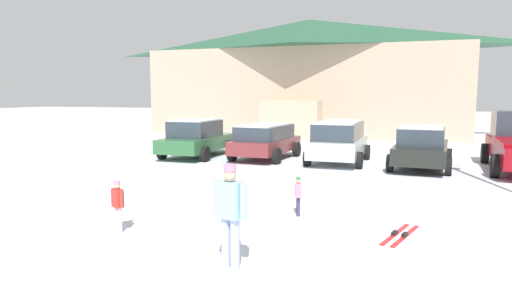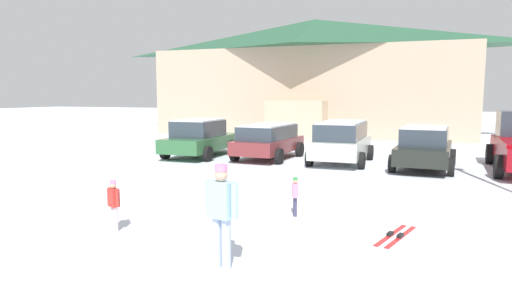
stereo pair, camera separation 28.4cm
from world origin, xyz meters
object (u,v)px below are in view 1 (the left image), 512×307
object	(u,v)px
parked_black_sedan	(421,147)
skier_child_in_red_jacket	(118,203)
skier_child_in_pink_snowsuit	(298,194)
parked_silver_wagon	(339,141)
pair_of_skis	(400,235)
skier_adult_in_blue_parka	(230,210)
parked_green_coupe	(197,138)
ski_lodge	(308,76)
parked_maroon_van	(265,140)

from	to	relation	value
parked_black_sedan	skier_child_in_red_jacket	distance (m)	12.07
skier_child_in_pink_snowsuit	parked_silver_wagon	bearing A→B (deg)	94.05
skier_child_in_red_jacket	skier_child_in_pink_snowsuit	bearing A→B (deg)	38.87
parked_silver_wagon	skier_child_in_pink_snowsuit	distance (m)	8.55
pair_of_skis	skier_child_in_red_jacket	bearing A→B (deg)	-162.17
skier_child_in_pink_snowsuit	skier_adult_in_blue_parka	world-z (taller)	skier_adult_in_blue_parka
parked_black_sedan	skier_child_in_pink_snowsuit	bearing A→B (deg)	-107.27
parked_green_coupe	skier_child_in_pink_snowsuit	bearing A→B (deg)	-50.06
skier_child_in_red_jacket	skier_adult_in_blue_parka	world-z (taller)	skier_adult_in_blue_parka
parked_green_coupe	skier_adult_in_blue_parka	distance (m)	13.45
ski_lodge	parked_silver_wagon	bearing A→B (deg)	-71.12
skier_child_in_pink_snowsuit	ski_lodge	bearing A→B (deg)	103.41
parked_green_coupe	skier_child_in_pink_snowsuit	world-z (taller)	parked_green_coupe
ski_lodge	pair_of_skis	distance (m)	24.59
parked_silver_wagon	pair_of_skis	bearing A→B (deg)	-72.76
parked_black_sedan	skier_child_in_pink_snowsuit	world-z (taller)	parked_black_sedan
parked_green_coupe	ski_lodge	bearing A→B (deg)	83.66
parked_silver_wagon	pair_of_skis	world-z (taller)	parked_silver_wagon
skier_child_in_red_jacket	pair_of_skis	xyz separation A→B (m)	(5.34, 1.72, -0.57)
parked_silver_wagon	skier_adult_in_blue_parka	distance (m)	11.97
ski_lodge	skier_adult_in_blue_parka	distance (m)	26.43
parked_maroon_van	skier_child_in_pink_snowsuit	bearing A→B (deg)	-66.29
skier_child_in_pink_snowsuit	pair_of_skis	size ratio (longest dim) A/B	0.54
parked_silver_wagon	skier_child_in_red_jacket	world-z (taller)	parked_silver_wagon
parked_silver_wagon	skier_child_in_red_jacket	size ratio (longest dim) A/B	3.98
pair_of_skis	parked_black_sedan	bearing A→B (deg)	88.21
parked_maroon_van	pair_of_skis	xyz separation A→B (m)	(6.04, -9.33, -0.81)
parked_green_coupe	parked_maroon_van	size ratio (longest dim) A/B	1.09
parked_green_coupe	skier_child_in_pink_snowsuit	xyz separation A→B (m)	(6.88, -8.21, -0.34)
parked_green_coupe	pair_of_skis	distance (m)	12.84
skier_child_in_red_jacket	skier_adult_in_blue_parka	xyz separation A→B (m)	(2.88, -0.98, 0.35)
ski_lodge	parked_silver_wagon	xyz separation A→B (m)	(4.71, -13.77, -3.14)
parked_maroon_van	parked_black_sedan	size ratio (longest dim) A/B	0.93
skier_child_in_pink_snowsuit	parked_maroon_van	bearing A→B (deg)	113.71
parked_green_coupe	skier_adult_in_blue_parka	bearing A→B (deg)	-60.14
skier_child_in_pink_snowsuit	pair_of_skis	world-z (taller)	skier_child_in_pink_snowsuit
parked_silver_wagon	parked_black_sedan	size ratio (longest dim) A/B	0.93
parked_maroon_van	parked_black_sedan	bearing A→B (deg)	-3.31
parked_maroon_van	skier_child_in_pink_snowsuit	distance (m)	9.38
parked_green_coupe	skier_child_in_red_jacket	xyz separation A→B (m)	(3.81, -10.68, -0.25)
skier_child_in_pink_snowsuit	pair_of_skis	xyz separation A→B (m)	(2.27, -0.75, -0.48)
parked_maroon_van	skier_adult_in_blue_parka	bearing A→B (deg)	-73.40
skier_child_in_pink_snowsuit	parked_black_sedan	bearing A→B (deg)	72.73
ski_lodge	pair_of_skis	bearing A→B (deg)	-71.78
parked_maroon_van	skier_child_in_red_jacket	bearing A→B (deg)	-86.35
skier_adult_in_blue_parka	parked_maroon_van	bearing A→B (deg)	106.60
parked_green_coupe	pair_of_skis	bearing A→B (deg)	-44.42
parked_silver_wagon	skier_child_in_red_jacket	distance (m)	11.27
ski_lodge	skier_child_in_red_jacket	distance (m)	25.10
skier_child_in_red_jacket	skier_adult_in_blue_parka	distance (m)	3.06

